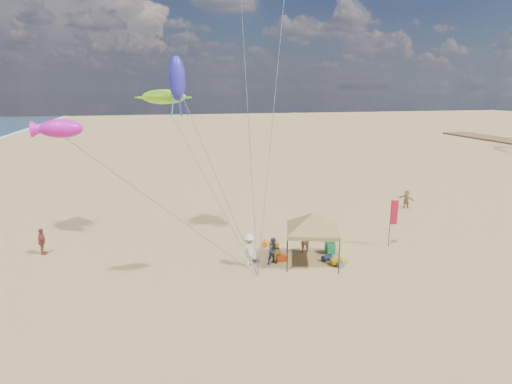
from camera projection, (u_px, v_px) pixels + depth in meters
ground at (269, 279)px, 22.16m from camera, size 280.00×280.00×0.00m
canopy_tent at (313, 215)px, 23.57m from camera, size 5.33×5.33×3.45m
feather_flag at (393, 215)px, 26.22m from camera, size 0.47×0.07×3.09m
cooler_red at (281, 258)px, 24.46m from camera, size 0.54×0.38×0.38m
cooler_blue at (330, 239)px, 27.56m from camera, size 0.54×0.38×0.38m
bag_navy at (327, 258)px, 24.52m from camera, size 0.69×0.54×0.36m
bag_orange at (265, 244)px, 26.74m from camera, size 0.54×0.69×0.36m
chair_green at (330, 248)px, 25.59m from camera, size 0.50×0.50×0.70m
chair_yellow at (274, 248)px, 25.56m from camera, size 0.50×0.50×0.70m
crate_grey at (341, 265)px, 23.67m from camera, size 0.34×0.30×0.28m
beach_cart at (339, 261)px, 24.02m from camera, size 0.90×0.50×0.24m
person_near_a at (305, 239)px, 25.70m from camera, size 0.60×0.40×1.65m
person_near_b at (274, 251)px, 23.91m from camera, size 0.89×0.77×1.59m
person_near_c at (249, 250)px, 23.67m from camera, size 1.38×1.07×1.88m
person_far_a at (42, 241)px, 25.31m from camera, size 0.47×0.99×1.64m
person_far_c at (406, 199)px, 35.02m from camera, size 1.15×1.48×1.57m
turtle_kite at (164, 97)px, 26.15m from camera, size 2.87×2.38×0.90m
fish_kite at (61, 129)px, 18.53m from camera, size 1.99×1.26×0.82m
squid_kite at (177, 78)px, 24.50m from camera, size 1.30×1.30×2.54m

